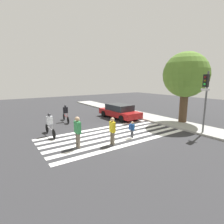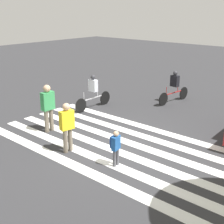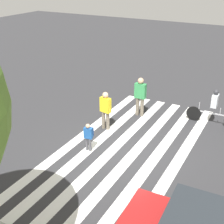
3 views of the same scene
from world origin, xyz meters
name	(u,v)px [view 2 (image 2 of 3)]	position (x,y,z in m)	size (l,w,h in m)	color
ground_plane	(122,147)	(0.00, 0.00, 0.00)	(60.00, 60.00, 0.00)	#2D2D30
crosswalk_stripes	(122,146)	(0.00, 0.00, 0.00)	(4.42, 10.00, 0.01)	white
pedestrian_child_with_backpack	(48,105)	(0.75, -3.03, 1.03)	(0.51, 0.27, 1.83)	#6B6051
pedestrian_adult_yellow_jacket	(115,145)	(1.17, 0.68, 0.66)	(0.33, 0.29, 1.12)	#4C4C51
pedestrian_adult_blue_shirt	(67,125)	(1.48, -1.12, 0.95)	(0.49, 0.29, 1.67)	#6B6051
cyclist_near_curb	(93,91)	(-2.41, -3.73, 0.87)	(2.31, 0.40, 1.61)	black
cyclist_far_lane	(174,86)	(-5.76, -1.39, 0.86)	(2.29, 0.43, 1.60)	black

